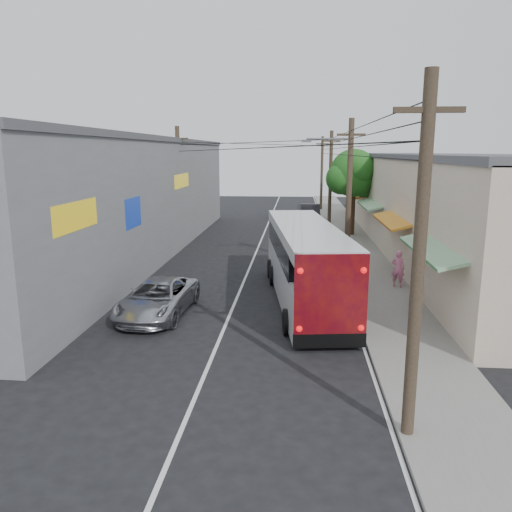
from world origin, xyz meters
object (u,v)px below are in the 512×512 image
Objects in this scene: parked_car_mid at (319,239)px; pedestrian_far at (358,267)px; jeepney at (158,298)px; parked_suv at (319,257)px; pedestrian_near at (398,268)px; coach_bus at (305,262)px; parked_car_far at (310,213)px.

parked_car_mid is 9.09m from pedestrian_far.
jeepney is 10.09m from parked_suv.
pedestrian_near is (3.32, -9.24, 0.24)m from parked_car_mid.
pedestrian_near reaches higher than parked_suv.
coach_bus is at bearing 71.84° from pedestrian_far.
parked_car_mid is 0.89× the size of parked_car_far.
coach_bus reaches higher than parked_car_far.
pedestrian_far is (8.40, 5.02, 0.27)m from jeepney.
jeepney is 9.79m from pedestrian_far.
jeepney is at bearing 58.11° from pedestrian_far.
parked_car_far is 22.81m from pedestrian_near.
coach_bus is at bearing 50.61° from pedestrian_near.
coach_bus reaches higher than pedestrian_near.
parked_suv is (6.63, 7.61, 0.18)m from jeepney.
jeepney is at bearing -103.14° from parked_car_far.
parked_suv is at bearing 52.69° from jeepney.
parked_car_far is (-0.27, 13.28, 0.06)m from parked_car_mid.
pedestrian_near reaches higher than jeepney.
parked_car_mid reaches higher than jeepney.
pedestrian_far reaches higher than parked_car_far.
parked_car_mid is (1.08, 11.52, -0.96)m from coach_bus.
parked_suv reaches higher than jeepney.
pedestrian_far reaches higher than parked_car_mid.
coach_bus is at bearing -91.36° from parked_car_far.
parked_car_far is at bearing 91.02° from parked_suv.
pedestrian_far is (-1.81, 0.28, -0.02)m from pedestrian_near.
parked_car_far reaches higher than parked_car_mid.
pedestrian_near is (3.59, -2.87, 0.11)m from parked_suv.
jeepney is 0.83× the size of parked_suv.
parked_car_mid is 13.28m from parked_car_far.
pedestrian_near reaches higher than parked_car_far.
parked_car_mid is at bearing 88.61° from parked_suv.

